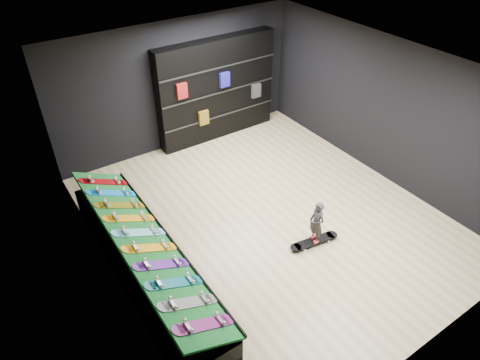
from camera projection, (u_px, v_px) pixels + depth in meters
floor at (267, 217)px, 8.42m from camera, size 6.00×7.00×0.01m
ceiling at (274, 72)px, 6.65m from camera, size 6.00×7.00×0.01m
wall_back at (178, 85)px, 9.88m from camera, size 6.00×0.02×3.00m
wall_front at (444, 282)px, 5.19m from camera, size 6.00×0.02×3.00m
wall_left at (105, 216)px, 6.19m from camera, size 0.02×7.00×3.00m
wall_right at (385, 110)px, 8.89m from camera, size 0.02×7.00×3.00m
display_rack at (145, 263)px, 7.13m from camera, size 0.90×4.50×0.50m
turf_ramp at (144, 242)px, 6.88m from camera, size 0.92×4.50×0.46m
back_shelving at (217, 90)px, 10.33m from camera, size 3.08×0.36×2.47m
floor_skateboard at (314, 242)px, 7.81m from camera, size 1.00×0.37×0.09m
child at (316, 230)px, 7.63m from camera, size 0.14×0.20×0.52m
display_board_0 at (204, 325)px, 5.60m from camera, size 0.93×0.22×0.50m
display_board_1 at (188, 303)px, 5.88m from camera, size 0.93×0.22×0.50m
display_board_2 at (174, 283)px, 6.16m from camera, size 0.93×0.22×0.50m
display_board_3 at (162, 264)px, 6.44m from camera, size 0.93×0.22×0.50m
display_board_4 at (150, 248)px, 6.73m from camera, size 0.93×0.22×0.50m
display_board_5 at (139, 232)px, 7.01m from camera, size 0.93×0.22×0.50m
display_board_6 at (129, 218)px, 7.29m from camera, size 0.93×0.22×0.50m
display_board_7 at (120, 205)px, 7.57m from camera, size 0.93×0.22×0.50m
display_board_8 at (112, 193)px, 7.86m from camera, size 0.93×0.22×0.50m
display_board_9 at (104, 182)px, 8.14m from camera, size 0.93×0.22×0.50m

